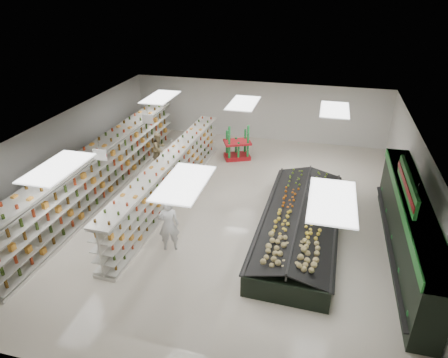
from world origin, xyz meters
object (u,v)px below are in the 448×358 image
(gondola_center, at_px, (170,179))
(shopper_background, at_px, (159,149))
(soda_endcap, at_px, (237,144))
(shopper_main, at_px, (169,225))
(produce_island, at_px, (300,222))
(gondola_left, at_px, (102,173))

(gondola_center, height_order, shopper_background, gondola_center)
(soda_endcap, xyz_separation_m, shopper_main, (-0.56, -7.88, 0.15))
(shopper_background, bearing_deg, soda_endcap, -49.59)
(produce_island, bearing_deg, shopper_main, -154.71)
(soda_endcap, bearing_deg, shopper_main, -94.05)
(gondola_left, distance_m, shopper_main, 4.93)
(produce_island, height_order, soda_endcap, soda_endcap)
(gondola_left, height_order, shopper_background, gondola_left)
(produce_island, relative_size, shopper_background, 4.55)
(gondola_center, xyz_separation_m, produce_island, (5.40, -1.35, -0.35))
(gondola_left, bearing_deg, shopper_main, -34.71)
(gondola_center, bearing_deg, soda_endcap, 69.87)
(shopper_main, bearing_deg, shopper_background, -86.29)
(shopper_main, bearing_deg, produce_island, -176.23)
(soda_endcap, xyz_separation_m, shopper_background, (-3.53, -1.57, 0.00))
(produce_island, relative_size, soda_endcap, 4.43)
(gondola_center, distance_m, shopper_main, 3.54)
(gondola_left, bearing_deg, soda_endcap, 48.30)
(produce_island, xyz_separation_m, soda_endcap, (-3.60, 5.92, 0.31))
(soda_endcap, height_order, shopper_main, shopper_main)
(shopper_main, distance_m, shopper_background, 6.98)
(produce_island, bearing_deg, shopper_background, 148.62)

